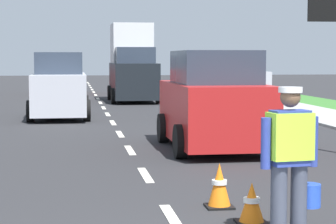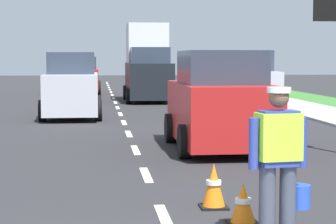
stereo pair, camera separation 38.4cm
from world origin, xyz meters
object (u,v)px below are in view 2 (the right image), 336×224
at_px(car_oncoming_third, 82,76).
at_px(car_oncoming_second, 72,88).
at_px(road_worker, 280,156).
at_px(traffic_cone_near, 214,186).
at_px(traffic_cone_far, 243,204).
at_px(car_outgoing_ahead, 220,104).
at_px(car_parked_far, 242,85).
at_px(delivery_truck, 148,66).

height_order(car_oncoming_third, car_oncoming_second, car_oncoming_second).
xyz_separation_m(road_worker, traffic_cone_near, (-0.43, 1.59, -0.64)).
xyz_separation_m(road_worker, traffic_cone_far, (-0.24, 0.70, -0.68)).
distance_m(car_outgoing_ahead, car_oncoming_third, 22.88).
distance_m(traffic_cone_near, car_oncoming_second, 13.61).
bearing_deg(road_worker, car_oncoming_second, 100.49).
xyz_separation_m(traffic_cone_far, car_oncoming_second, (-2.54, 14.27, 0.75)).
distance_m(road_worker, car_parked_far, 15.79).
bearing_deg(road_worker, car_outgoing_ahead, 84.47).
relative_size(car_outgoing_ahead, car_oncoming_third, 0.94).
relative_size(traffic_cone_far, car_parked_far, 0.12).
bearing_deg(car_outgoing_ahead, traffic_cone_near, -101.52).
relative_size(delivery_truck, car_parked_far, 1.14).
xyz_separation_m(car_parked_far, car_oncoming_second, (-5.85, -0.51, -0.04)).
bearing_deg(delivery_truck, traffic_cone_far, -91.58).
bearing_deg(traffic_cone_far, traffic_cone_near, 102.36).
relative_size(traffic_cone_far, car_oncoming_second, 0.12).
height_order(traffic_cone_far, car_oncoming_third, car_oncoming_third).
bearing_deg(traffic_cone_near, delivery_truck, 87.83).
xyz_separation_m(road_worker, car_oncoming_second, (-2.77, 14.97, 0.07)).
height_order(road_worker, traffic_cone_near, road_worker).
distance_m(road_worker, car_oncoming_second, 15.23).
bearing_deg(car_parked_far, delivery_truck, 109.94).
relative_size(delivery_truck, car_oncoming_second, 1.15).
xyz_separation_m(road_worker, car_outgoing_ahead, (0.68, 7.06, 0.06)).
bearing_deg(car_outgoing_ahead, car_parked_far, 74.14).
xyz_separation_m(delivery_truck, car_oncoming_second, (-3.15, -7.96, -0.61)).
distance_m(traffic_cone_near, delivery_truck, 21.40).
bearing_deg(car_parked_far, road_worker, -101.24).
bearing_deg(road_worker, car_parked_far, 78.76).
bearing_deg(traffic_cone_far, car_oncoming_second, 100.07).
xyz_separation_m(traffic_cone_near, car_oncoming_second, (-2.34, 13.39, 0.71)).
height_order(traffic_cone_near, car_oncoming_third, car_oncoming_third).
bearing_deg(car_oncoming_third, car_parked_far, -67.64).
xyz_separation_m(road_worker, car_parked_far, (3.08, 15.49, 0.11)).
relative_size(car_outgoing_ahead, car_oncoming_second, 1.00).
bearing_deg(traffic_cone_far, delivery_truck, 88.42).
relative_size(road_worker, car_oncoming_third, 0.40).
bearing_deg(traffic_cone_near, road_worker, -74.80).
xyz_separation_m(car_outgoing_ahead, car_oncoming_third, (-3.44, 22.62, -0.04)).
height_order(delivery_truck, car_outgoing_ahead, delivery_truck).
bearing_deg(delivery_truck, car_oncoming_second, -111.58).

